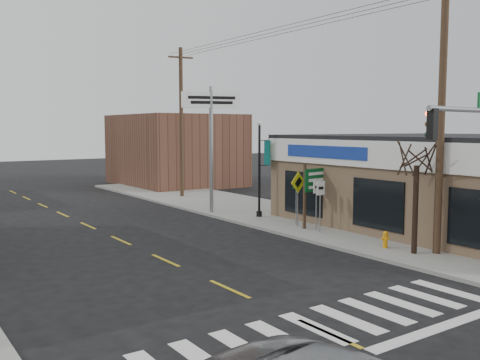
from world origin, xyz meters
TOP-DOWN VIEW (x-y plane):
  - ground at (0.00, 0.00)m, footprint 140.00×140.00m
  - sidewalk_right at (9.00, 13.00)m, footprint 6.00×38.00m
  - center_line at (0.00, 8.00)m, footprint 0.12×56.00m
  - crosswalk at (0.00, 0.40)m, footprint 11.00×2.20m
  - thrift_store at (14.50, 6.00)m, footprint 12.00×14.00m
  - bldg_distant_right at (12.00, 30.00)m, footprint 8.00×10.00m
  - guide_sign at (8.08, 9.17)m, footprint 1.63×0.14m
  - fire_hydrant at (7.34, 4.62)m, footprint 0.20×0.20m
  - ped_crossing_sign at (7.56, 9.82)m, footprint 0.96×0.07m
  - lamp_post at (7.76, 12.93)m, footprint 0.62×0.49m
  - dance_center_sign at (6.50, 15.53)m, footprint 3.10×0.19m
  - bare_tree at (7.50, 3.46)m, footprint 2.34×2.34m
  - shrub_back at (9.23, 7.20)m, footprint 1.10×1.10m
  - utility_pole_near at (8.17, 3.02)m, footprint 1.74×0.26m
  - utility_pole_far at (8.40, 22.28)m, footprint 1.66×0.25m

SIDE VIEW (x-z plane):
  - ground at x=0.00m, z-range 0.00..0.00m
  - center_line at x=0.00m, z-range 0.00..0.01m
  - crosswalk at x=0.00m, z-range 0.00..0.01m
  - sidewalk_right at x=9.00m, z-range 0.00..0.13m
  - fire_hydrant at x=7.34m, z-range 0.16..0.79m
  - shrub_back at x=9.23m, z-range 0.13..0.96m
  - ped_crossing_sign at x=7.56m, z-range 0.61..3.08m
  - guide_sign at x=8.08m, z-range 0.55..3.40m
  - thrift_store at x=14.50m, z-range 0.00..4.00m
  - bldg_distant_right at x=12.00m, z-range 0.00..5.60m
  - lamp_post at x=7.76m, z-range 0.52..5.29m
  - bare_tree at x=7.50m, z-range 1.47..6.16m
  - utility_pole_far at x=8.40m, z-range 0.25..9.78m
  - dance_center_sign at x=6.50m, z-range 1.81..8.39m
  - utility_pole_near at x=8.17m, z-range 0.26..10.25m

